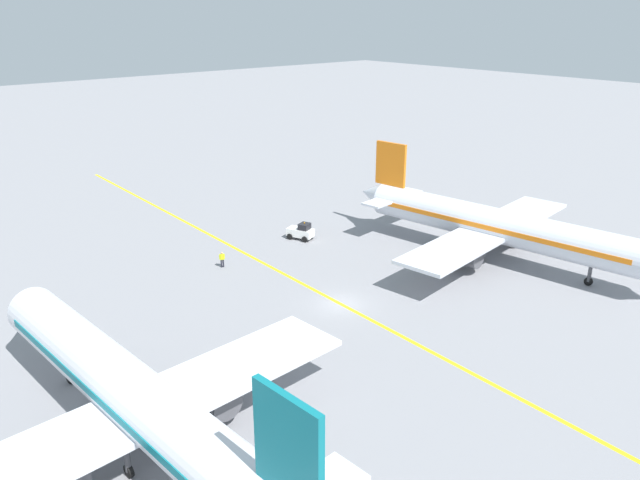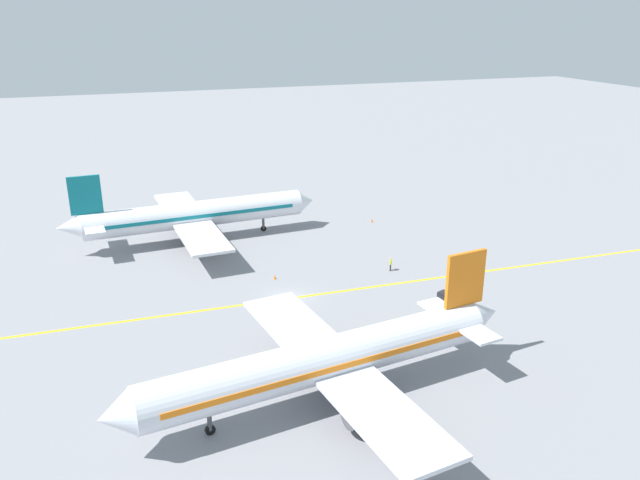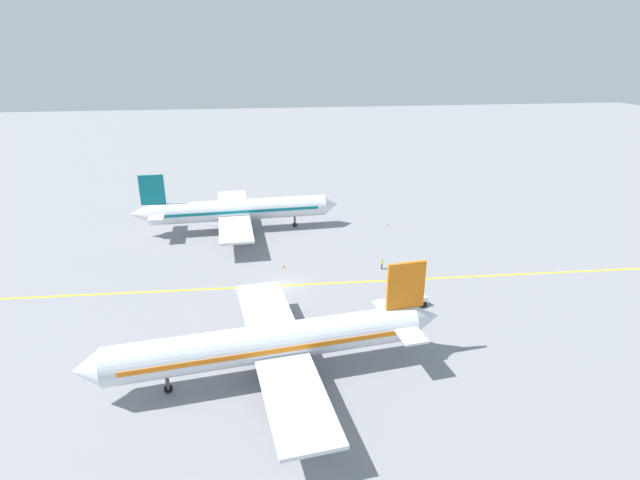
{
  "view_description": "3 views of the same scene",
  "coord_description": "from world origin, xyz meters",
  "px_view_note": "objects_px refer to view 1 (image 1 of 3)",
  "views": [
    {
      "loc": [
        34.29,
        37.02,
        24.92
      ],
      "look_at": [
        -1.11,
        -4.19,
        4.7
      ],
      "focal_mm": 35.0,
      "sensor_mm": 36.0,
      "label": 1
    },
    {
      "loc": [
        -60.43,
        17.81,
        30.03
      ],
      "look_at": [
        4.18,
        -5.28,
        4.87
      ],
      "focal_mm": 35.0,
      "sensor_mm": 36.0,
      "label": 2
    },
    {
      "loc": [
        -60.63,
        3.44,
        30.55
      ],
      "look_at": [
        4.98,
        -5.39,
        4.4
      ],
      "focal_mm": 28.0,
      "sensor_mm": 36.0,
      "label": 3
    }
  ],
  "objects_px": {
    "airplane_adjacent_stand": "(135,398)",
    "baggage_tug_white": "(301,232)",
    "ground_crew_worker": "(222,259)",
    "traffic_cone_by_wingtip": "(20,296)",
    "airplane_at_gate": "(495,226)",
    "traffic_cone_mid_apron": "(499,229)",
    "traffic_cone_near_nose": "(290,321)"
  },
  "relations": [
    {
      "from": "airplane_at_gate",
      "to": "baggage_tug_white",
      "type": "height_order",
      "value": "airplane_at_gate"
    },
    {
      "from": "airplane_adjacent_stand",
      "to": "traffic_cone_mid_apron",
      "type": "height_order",
      "value": "airplane_adjacent_stand"
    },
    {
      "from": "ground_crew_worker",
      "to": "airplane_adjacent_stand",
      "type": "bearing_deg",
      "value": 47.85
    },
    {
      "from": "ground_crew_worker",
      "to": "traffic_cone_by_wingtip",
      "type": "relative_size",
      "value": 3.05
    },
    {
      "from": "traffic_cone_by_wingtip",
      "to": "airplane_adjacent_stand",
      "type": "bearing_deg",
      "value": 88.08
    },
    {
      "from": "ground_crew_worker",
      "to": "airplane_at_gate",
      "type": "bearing_deg",
      "value": 143.86
    },
    {
      "from": "airplane_adjacent_stand",
      "to": "traffic_cone_near_nose",
      "type": "height_order",
      "value": "airplane_adjacent_stand"
    },
    {
      "from": "airplane_at_gate",
      "to": "traffic_cone_by_wingtip",
      "type": "relative_size",
      "value": 64.58
    },
    {
      "from": "airplane_at_gate",
      "to": "traffic_cone_by_wingtip",
      "type": "height_order",
      "value": "airplane_at_gate"
    },
    {
      "from": "baggage_tug_white",
      "to": "traffic_cone_by_wingtip",
      "type": "relative_size",
      "value": 6.08
    },
    {
      "from": "airplane_adjacent_stand",
      "to": "traffic_cone_by_wingtip",
      "type": "distance_m",
      "value": 26.85
    },
    {
      "from": "airplane_adjacent_stand",
      "to": "traffic_cone_by_wingtip",
      "type": "height_order",
      "value": "airplane_adjacent_stand"
    },
    {
      "from": "airplane_adjacent_stand",
      "to": "baggage_tug_white",
      "type": "height_order",
      "value": "airplane_adjacent_stand"
    },
    {
      "from": "baggage_tug_white",
      "to": "traffic_cone_by_wingtip",
      "type": "bearing_deg",
      "value": -8.5
    },
    {
      "from": "traffic_cone_mid_apron",
      "to": "traffic_cone_by_wingtip",
      "type": "xyz_separation_m",
      "value": [
        49.11,
        -17.69,
        0.0
      ]
    },
    {
      "from": "airplane_adjacent_stand",
      "to": "airplane_at_gate",
      "type": "bearing_deg",
      "value": -174.18
    },
    {
      "from": "airplane_at_gate",
      "to": "airplane_adjacent_stand",
      "type": "relative_size",
      "value": 1.0
    },
    {
      "from": "ground_crew_worker",
      "to": "baggage_tug_white",
      "type": "bearing_deg",
      "value": -173.89
    },
    {
      "from": "ground_crew_worker",
      "to": "traffic_cone_mid_apron",
      "type": "height_order",
      "value": "ground_crew_worker"
    },
    {
      "from": "airplane_adjacent_stand",
      "to": "baggage_tug_white",
      "type": "distance_m",
      "value": 37.74
    },
    {
      "from": "airplane_adjacent_stand",
      "to": "baggage_tug_white",
      "type": "bearing_deg",
      "value": -143.83
    },
    {
      "from": "ground_crew_worker",
      "to": "traffic_cone_near_nose",
      "type": "height_order",
      "value": "ground_crew_worker"
    },
    {
      "from": "traffic_cone_near_nose",
      "to": "traffic_cone_by_wingtip",
      "type": "bearing_deg",
      "value": -51.32
    },
    {
      "from": "airplane_adjacent_stand",
      "to": "traffic_cone_near_nose",
      "type": "xyz_separation_m",
      "value": [
        -16.72,
        -6.85,
        -3.43
      ]
    },
    {
      "from": "airplane_at_gate",
      "to": "airplane_adjacent_stand",
      "type": "height_order",
      "value": "same"
    },
    {
      "from": "traffic_cone_mid_apron",
      "to": "traffic_cone_by_wingtip",
      "type": "relative_size",
      "value": 1.0
    },
    {
      "from": "baggage_tug_white",
      "to": "traffic_cone_near_nose",
      "type": "xyz_separation_m",
      "value": [
        13.66,
        15.36,
        -0.63
      ]
    },
    {
      "from": "ground_crew_worker",
      "to": "traffic_cone_near_nose",
      "type": "bearing_deg",
      "value": 80.85
    },
    {
      "from": "baggage_tug_white",
      "to": "airplane_at_gate",
      "type": "bearing_deg",
      "value": 122.69
    },
    {
      "from": "airplane_at_gate",
      "to": "ground_crew_worker",
      "type": "bearing_deg",
      "value": -36.14
    },
    {
      "from": "airplane_adjacent_stand",
      "to": "traffic_cone_by_wingtip",
      "type": "relative_size",
      "value": 64.6
    },
    {
      "from": "baggage_tug_white",
      "to": "traffic_cone_mid_apron",
      "type": "distance_m",
      "value": 23.7
    }
  ]
}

